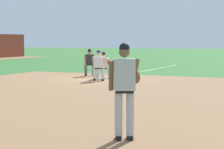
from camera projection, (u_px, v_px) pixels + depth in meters
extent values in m
plane|color=#336B2D|center=(101.00, 79.00, 21.43)|extent=(160.00, 160.00, 0.00)
cube|color=#936B47|center=(107.00, 96.00, 14.89)|extent=(18.00, 18.00, 0.01)
cube|color=white|center=(147.00, 70.00, 27.54)|extent=(13.45, 0.10, 0.00)
cube|color=white|center=(101.00, 78.00, 21.42)|extent=(0.38, 0.38, 0.09)
sphere|color=white|center=(118.00, 94.00, 15.10)|extent=(0.07, 0.07, 0.07)
cube|color=black|center=(118.00, 137.00, 8.38)|extent=(0.28, 0.22, 0.09)
cylinder|color=#B2B2B7|center=(119.00, 114.00, 8.30)|extent=(0.15, 0.15, 0.84)
cube|color=black|center=(130.00, 137.00, 8.39)|extent=(0.28, 0.22, 0.09)
cylinder|color=#B2B2B7|center=(130.00, 114.00, 8.31)|extent=(0.15, 0.15, 0.84)
cube|color=black|center=(124.00, 91.00, 8.27)|extent=(0.34, 0.39, 0.06)
cube|color=#B2B2B7|center=(124.00, 75.00, 8.25)|extent=(0.40, 0.47, 0.60)
sphere|color=brown|center=(124.00, 52.00, 8.23)|extent=(0.21, 0.21, 0.21)
sphere|color=black|center=(124.00, 48.00, 8.23)|extent=(0.20, 0.20, 0.20)
cube|color=black|center=(124.00, 49.00, 8.32)|extent=(0.18, 0.20, 0.02)
cylinder|color=brown|center=(111.00, 76.00, 8.31)|extent=(0.21, 0.17, 0.59)
cylinder|color=brown|center=(136.00, 69.00, 8.55)|extent=(0.51, 0.32, 0.41)
ellipsoid|color=brown|center=(135.00, 77.00, 8.65)|extent=(0.36, 0.32, 0.34)
cube|color=black|center=(110.00, 78.00, 21.84)|extent=(0.28, 0.22, 0.09)
cylinder|color=#B2B2B7|center=(109.00, 73.00, 21.86)|extent=(0.15, 0.15, 0.40)
cube|color=black|center=(98.00, 78.00, 21.81)|extent=(0.28, 0.22, 0.09)
cylinder|color=#B2B2B7|center=(98.00, 73.00, 21.83)|extent=(0.15, 0.15, 0.40)
cube|color=black|center=(104.00, 68.00, 21.83)|extent=(0.33, 0.39, 0.06)
cube|color=#B2B2B7|center=(104.00, 63.00, 21.80)|extent=(0.40, 0.47, 0.52)
sphere|color=#DBB28E|center=(104.00, 55.00, 21.75)|extent=(0.21, 0.21, 0.21)
sphere|color=black|center=(104.00, 54.00, 21.75)|extent=(0.20, 0.20, 0.20)
cube|color=black|center=(104.00, 54.00, 21.66)|extent=(0.18, 0.20, 0.02)
cylinder|color=#DBB28E|center=(109.00, 60.00, 21.39)|extent=(0.56, 0.35, 0.24)
cylinder|color=#DBB28E|center=(99.00, 64.00, 21.70)|extent=(0.25, 0.19, 0.58)
ellipsoid|color=brown|center=(109.00, 62.00, 21.18)|extent=(0.29, 0.28, 0.35)
cube|color=black|center=(94.00, 80.00, 20.60)|extent=(0.28, 0.19, 0.09)
cylinder|color=white|center=(94.00, 74.00, 20.54)|extent=(0.15, 0.15, 0.50)
cube|color=black|center=(103.00, 80.00, 20.56)|extent=(0.28, 0.19, 0.09)
cylinder|color=white|center=(103.00, 74.00, 20.50)|extent=(0.15, 0.15, 0.50)
cube|color=black|center=(99.00, 68.00, 20.50)|extent=(0.30, 0.39, 0.06)
cube|color=white|center=(99.00, 62.00, 20.47)|extent=(0.36, 0.46, 0.54)
sphere|color=#DBB28E|center=(99.00, 53.00, 20.46)|extent=(0.21, 0.21, 0.21)
sphere|color=navy|center=(99.00, 52.00, 20.46)|extent=(0.20, 0.20, 0.20)
cube|color=navy|center=(99.00, 52.00, 20.55)|extent=(0.16, 0.20, 0.02)
cylinder|color=#DBB28E|center=(94.00, 63.00, 20.65)|extent=(0.34, 0.19, 0.56)
cylinder|color=#DBB28E|center=(104.00, 63.00, 20.60)|extent=(0.34, 0.19, 0.56)
cube|color=black|center=(93.00, 75.00, 23.38)|extent=(0.28, 0.22, 0.09)
cylinder|color=#515154|center=(93.00, 70.00, 23.40)|extent=(0.15, 0.15, 0.50)
cube|color=black|center=(86.00, 75.00, 23.34)|extent=(0.28, 0.22, 0.09)
cylinder|color=#515154|center=(86.00, 70.00, 23.36)|extent=(0.15, 0.15, 0.50)
cube|color=black|center=(89.00, 65.00, 23.36)|extent=(0.34, 0.39, 0.06)
cube|color=#232326|center=(89.00, 59.00, 23.34)|extent=(0.41, 0.47, 0.54)
sphere|color=#9E7051|center=(89.00, 52.00, 23.29)|extent=(0.21, 0.21, 0.21)
sphere|color=black|center=(89.00, 51.00, 23.28)|extent=(0.20, 0.20, 0.20)
cube|color=black|center=(90.00, 51.00, 23.19)|extent=(0.18, 0.20, 0.02)
cylinder|color=#9E7051|center=(94.00, 60.00, 23.22)|extent=(0.33, 0.24, 0.56)
cylinder|color=#9E7051|center=(85.00, 60.00, 23.17)|extent=(0.33, 0.24, 0.56)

